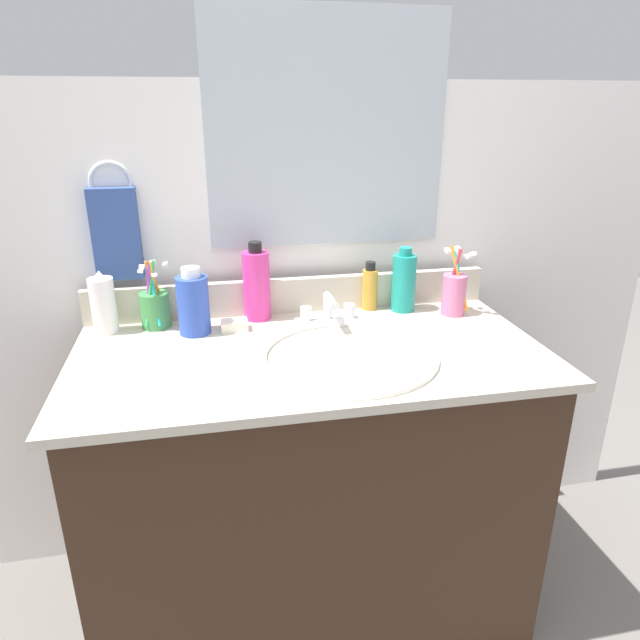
{
  "coord_description": "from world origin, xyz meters",
  "views": [
    {
      "loc": [
        -0.21,
        -1.14,
        1.25
      ],
      "look_at": [
        0.02,
        0.0,
        0.8
      ],
      "focal_mm": 31.85,
      "sensor_mm": 36.0,
      "label": 1
    }
  ],
  "objects_px": {
    "cup_pink": "(454,292)",
    "faucet": "(328,314)",
    "bottle_mouthwash_teal": "(404,282)",
    "soap_bar": "(234,325)",
    "bottle_oil_amber": "(370,288)",
    "cup_green": "(155,307)",
    "bottle_soap_pink": "(257,285)",
    "hand_towel": "(116,234)",
    "bottle_lotion_white": "(103,305)",
    "bottle_shampoo_blue": "(193,304)"
  },
  "relations": [
    {
      "from": "cup_pink",
      "to": "faucet",
      "type": "bearing_deg",
      "value": -178.13
    },
    {
      "from": "bottle_mouthwash_teal",
      "to": "soap_bar",
      "type": "height_order",
      "value": "bottle_mouthwash_teal"
    },
    {
      "from": "bottle_oil_amber",
      "to": "soap_bar",
      "type": "distance_m",
      "value": 0.37
    },
    {
      "from": "cup_pink",
      "to": "cup_green",
      "type": "height_order",
      "value": "cup_pink"
    },
    {
      "from": "faucet",
      "to": "bottle_mouthwash_teal",
      "type": "xyz_separation_m",
      "value": [
        0.22,
        0.07,
        0.05
      ]
    },
    {
      "from": "faucet",
      "to": "soap_bar",
      "type": "bearing_deg",
      "value": 177.24
    },
    {
      "from": "bottle_oil_amber",
      "to": "bottle_mouthwash_teal",
      "type": "xyz_separation_m",
      "value": [
        0.08,
        -0.03,
        0.02
      ]
    },
    {
      "from": "cup_pink",
      "to": "soap_bar",
      "type": "bearing_deg",
      "value": 179.98
    },
    {
      "from": "cup_green",
      "to": "cup_pink",
      "type": "bearing_deg",
      "value": -4.54
    },
    {
      "from": "soap_bar",
      "to": "cup_pink",
      "type": "bearing_deg",
      "value": -0.02
    },
    {
      "from": "bottle_soap_pink",
      "to": "cup_pink",
      "type": "xyz_separation_m",
      "value": [
        0.5,
        -0.07,
        -0.03
      ]
    },
    {
      "from": "hand_towel",
      "to": "bottle_lotion_white",
      "type": "distance_m",
      "value": 0.17
    },
    {
      "from": "bottle_mouthwash_teal",
      "to": "soap_bar",
      "type": "xyz_separation_m",
      "value": [
        -0.45,
        -0.05,
        -0.07
      ]
    },
    {
      "from": "cup_pink",
      "to": "cup_green",
      "type": "distance_m",
      "value": 0.75
    },
    {
      "from": "bottle_mouthwash_teal",
      "to": "bottle_shampoo_blue",
      "type": "bearing_deg",
      "value": -174.22
    },
    {
      "from": "bottle_shampoo_blue",
      "to": "bottle_oil_amber",
      "type": "height_order",
      "value": "bottle_shampoo_blue"
    },
    {
      "from": "hand_towel",
      "to": "cup_green",
      "type": "relative_size",
      "value": 1.31
    },
    {
      "from": "bottle_oil_amber",
      "to": "bottle_mouthwash_teal",
      "type": "distance_m",
      "value": 0.09
    },
    {
      "from": "bottle_lotion_white",
      "to": "cup_pink",
      "type": "xyz_separation_m",
      "value": [
        0.87,
        -0.05,
        -0.01
      ]
    },
    {
      "from": "bottle_lotion_white",
      "to": "bottle_mouthwash_teal",
      "type": "bearing_deg",
      "value": 0.56
    },
    {
      "from": "bottle_shampoo_blue",
      "to": "cup_pink",
      "type": "distance_m",
      "value": 0.66
    },
    {
      "from": "cup_green",
      "to": "bottle_mouthwash_teal",
      "type": "bearing_deg",
      "value": -0.46
    },
    {
      "from": "bottle_soap_pink",
      "to": "cup_green",
      "type": "distance_m",
      "value": 0.25
    },
    {
      "from": "hand_towel",
      "to": "soap_bar",
      "type": "height_order",
      "value": "hand_towel"
    },
    {
      "from": "bottle_mouthwash_teal",
      "to": "bottle_lotion_white",
      "type": "bearing_deg",
      "value": -179.44
    },
    {
      "from": "bottle_lotion_white",
      "to": "bottle_soap_pink",
      "type": "bearing_deg",
      "value": 3.52
    },
    {
      "from": "cup_pink",
      "to": "bottle_mouthwash_teal",
      "type": "bearing_deg",
      "value": 155.22
    },
    {
      "from": "faucet",
      "to": "bottle_mouthwash_teal",
      "type": "relative_size",
      "value": 0.94
    },
    {
      "from": "bottle_shampoo_blue",
      "to": "bottle_mouthwash_teal",
      "type": "bearing_deg",
      "value": 5.78
    },
    {
      "from": "bottle_oil_amber",
      "to": "soap_bar",
      "type": "height_order",
      "value": "bottle_oil_amber"
    },
    {
      "from": "bottle_oil_amber",
      "to": "soap_bar",
      "type": "bearing_deg",
      "value": -167.38
    },
    {
      "from": "bottle_shampoo_blue",
      "to": "bottle_soap_pink",
      "type": "distance_m",
      "value": 0.17
    },
    {
      "from": "hand_towel",
      "to": "bottle_soap_pink",
      "type": "height_order",
      "value": "hand_towel"
    },
    {
      "from": "hand_towel",
      "to": "faucet",
      "type": "bearing_deg",
      "value": -15.32
    },
    {
      "from": "faucet",
      "to": "soap_bar",
      "type": "height_order",
      "value": "faucet"
    },
    {
      "from": "cup_green",
      "to": "soap_bar",
      "type": "distance_m",
      "value": 0.2
    },
    {
      "from": "hand_towel",
      "to": "bottle_lotion_white",
      "type": "bearing_deg",
      "value": -116.03
    },
    {
      "from": "bottle_oil_amber",
      "to": "bottle_soap_pink",
      "type": "height_order",
      "value": "bottle_soap_pink"
    },
    {
      "from": "faucet",
      "to": "bottle_soap_pink",
      "type": "xyz_separation_m",
      "value": [
        -0.17,
        0.08,
        0.06
      ]
    },
    {
      "from": "bottle_shampoo_blue",
      "to": "cup_green",
      "type": "distance_m",
      "value": 0.11
    },
    {
      "from": "hand_towel",
      "to": "soap_bar",
      "type": "xyz_separation_m",
      "value": [
        0.26,
        -0.12,
        -0.21
      ]
    },
    {
      "from": "faucet",
      "to": "bottle_oil_amber",
      "type": "distance_m",
      "value": 0.16
    },
    {
      "from": "bottle_mouthwash_teal",
      "to": "cup_green",
      "type": "height_order",
      "value": "bottle_mouthwash_teal"
    },
    {
      "from": "bottle_soap_pink",
      "to": "cup_green",
      "type": "relative_size",
      "value": 1.18
    },
    {
      "from": "bottle_shampoo_blue",
      "to": "soap_bar",
      "type": "xyz_separation_m",
      "value": [
        0.09,
        0.0,
        -0.06
      ]
    },
    {
      "from": "faucet",
      "to": "bottle_shampoo_blue",
      "type": "distance_m",
      "value": 0.33
    },
    {
      "from": "bottle_shampoo_blue",
      "to": "bottle_soap_pink",
      "type": "bearing_deg",
      "value": 24.06
    },
    {
      "from": "cup_green",
      "to": "soap_bar",
      "type": "bearing_deg",
      "value": -17.71
    },
    {
      "from": "soap_bar",
      "to": "bottle_lotion_white",
      "type": "bearing_deg",
      "value": 171.11
    },
    {
      "from": "bottle_shampoo_blue",
      "to": "bottle_oil_amber",
      "type": "distance_m",
      "value": 0.46
    }
  ]
}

